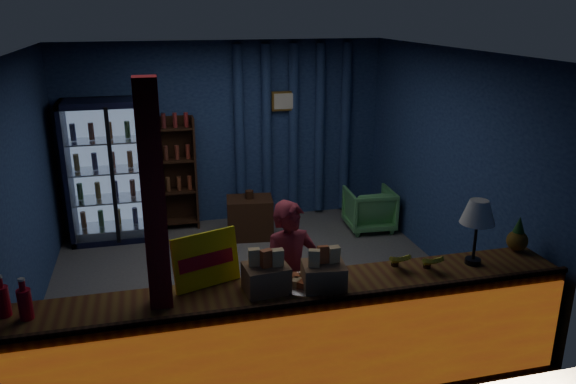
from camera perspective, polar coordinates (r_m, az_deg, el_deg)
name	(u,v)px	position (r m, az deg, el deg)	size (l,w,h in m)	color
ground	(256,285)	(6.51, -3.31, -9.43)	(4.60, 4.60, 0.00)	#515154
room_walls	(253,152)	(5.94, -3.58, 4.09)	(4.60, 4.60, 4.60)	navy
counter	(300,341)	(4.66, 1.19, -14.86)	(4.40, 0.57, 0.99)	brown
support_post	(158,260)	(4.14, -13.03, -6.78)	(0.16, 0.16, 2.60)	maroon
beverage_cooler	(114,171)	(7.89, -17.27, 2.07)	(1.20, 0.62, 1.90)	black
bottle_shelf	(178,174)	(8.05, -11.10, 1.85)	(0.50, 0.28, 1.60)	#371D11
curtain_folds	(293,131)	(8.25, 0.56, 6.22)	(1.74, 0.14, 2.50)	navy
framed_picture	(284,101)	(8.09, -0.39, 9.23)	(0.36, 0.04, 0.28)	gold
shopkeeper	(291,279)	(5.06, 0.27, -8.79)	(0.53, 0.35, 1.44)	maroon
green_chair	(369,209)	(8.04, 8.27, -1.72)	(0.64, 0.66, 0.60)	#54A85D
side_table	(250,218)	(7.70, -3.89, -2.60)	(0.67, 0.52, 0.67)	#371D11
yellow_sign	(206,260)	(4.41, -8.33, -6.83)	(0.54, 0.28, 0.43)	#F2F30C
soda_bottles	(14,301)	(4.41, -26.10, -9.93)	(0.26, 0.18, 0.31)	#B60C1F
snack_box_left	(324,275)	(4.36, 3.65, -8.37)	(0.35, 0.30, 0.34)	#8B6543
snack_box_centre	(266,276)	(4.32, -2.24, -8.53)	(0.35, 0.30, 0.35)	#8B6543
pastry_tray	(307,283)	(4.43, 1.94, -9.25)	(0.43, 0.43, 0.07)	silver
banana_bunches	(413,260)	(4.80, 12.60, -6.77)	(0.46, 0.28, 0.15)	yellow
table_lamp	(478,214)	(4.89, 18.74, -2.18)	(0.29, 0.29, 0.57)	black
pineapple	(518,238)	(5.38, 22.29, -4.30)	(0.18, 0.18, 0.32)	brown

